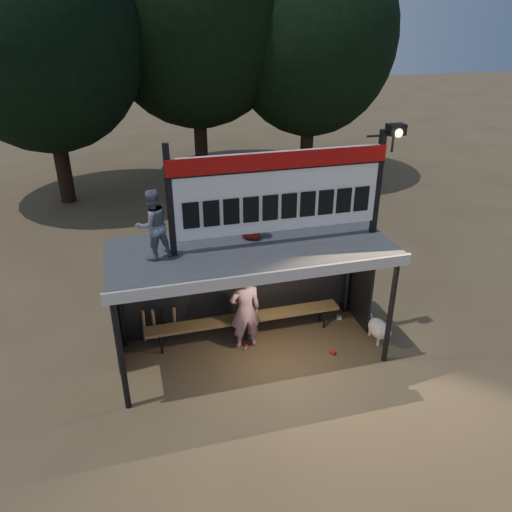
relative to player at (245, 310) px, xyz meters
The scene contains 13 objects.
ground 0.88m from the player, 76.42° to the right, with size 80.00×80.00×0.00m, color brown.
player is the anchor object (origin of this frame).
child_a 2.64m from the player, behind, with size 0.58×0.45×1.20m, color slate.
child_b 1.98m from the player, 24.62° to the left, with size 0.48×0.31×0.98m, color maroon.
dugout_shelter 1.01m from the player, ahead, with size 5.10×2.08×2.32m.
scoreboard_assembly 2.57m from the player, 22.17° to the right, with size 4.10×0.27×1.99m.
bench 0.51m from the player, 79.26° to the left, with size 4.00×0.35×0.48m.
tree_left 11.52m from the player, 112.00° to the left, with size 6.46×6.46×9.27m.
tree_mid 12.50m from the player, 84.63° to the left, with size 7.22×7.22×10.36m.
tree_right 12.24m from the player, 63.75° to the left, with size 6.08×6.08×8.72m.
dog 2.76m from the player, 11.74° to the right, with size 0.36×0.81×0.49m.
bats 1.78m from the player, 160.45° to the left, with size 0.68×0.35×0.84m.
litter 1.11m from the player, ahead, with size 2.35×1.41×0.08m.
Camera 1 is at (-2.00, -7.68, 6.07)m, focal length 35.00 mm.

